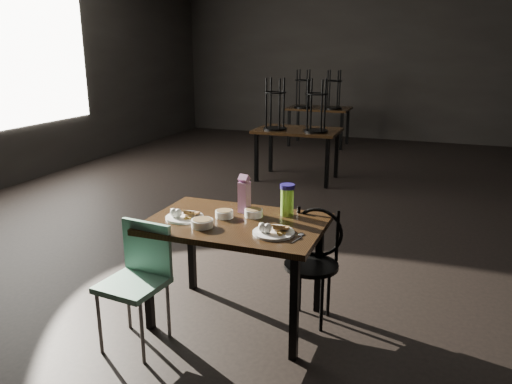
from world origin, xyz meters
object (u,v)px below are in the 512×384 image
at_px(school_chair, 138,273).
at_px(main_table, 236,232).
at_px(water_bottle, 287,200).
at_px(bentwood_chair, 314,256).
at_px(juice_carton, 244,195).

bearing_deg(school_chair, main_table, 49.58).
height_order(main_table, school_chair, school_chair).
distance_m(water_bottle, school_chair, 1.12).
distance_m(main_table, bentwood_chair, 0.58).
bearing_deg(water_bottle, school_chair, -137.68).
bearing_deg(school_chair, juice_carton, 60.92).
relative_size(main_table, bentwood_chair, 1.49).
relative_size(water_bottle, bentwood_chair, 0.28).
xyz_separation_m(juice_carton, school_chair, (-0.47, -0.67, -0.39)).
distance_m(bentwood_chair, school_chair, 1.21).
height_order(juice_carton, water_bottle, juice_carton).
xyz_separation_m(main_table, school_chair, (-0.49, -0.47, -0.18)).
relative_size(main_table, school_chair, 1.48).
relative_size(water_bottle, school_chair, 0.28).
relative_size(juice_carton, school_chair, 0.35).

